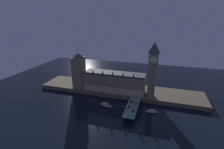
# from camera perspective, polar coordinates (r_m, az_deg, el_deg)

# --- Properties ---
(ground_plane) EXTENTS (400.00, 400.00, 0.00)m
(ground_plane) POSITION_cam_1_polar(r_m,az_deg,el_deg) (193.94, -0.54, -10.79)
(ground_plane) COLOR black
(embankment) EXTENTS (220.00, 42.00, 5.38)m
(embankment) POSITION_cam_1_polar(r_m,az_deg,el_deg) (226.09, 2.44, -5.46)
(embankment) COLOR brown
(embankment) RESTS_ON ground_plane
(parliament_hall) EXTENTS (79.00, 20.03, 30.05)m
(parliament_hall) POSITION_cam_1_polar(r_m,az_deg,el_deg) (213.42, 0.86, -2.56)
(parliament_hall) COLOR #7F7056
(parliament_hall) RESTS_ON embankment
(clock_tower) EXTENTS (10.72, 10.83, 68.34)m
(clock_tower) POSITION_cam_1_polar(r_m,az_deg,el_deg) (194.21, 14.13, 2.03)
(clock_tower) COLOR #7F7056
(clock_tower) RESTS_ON embankment
(victoria_tower) EXTENTS (14.99, 14.99, 53.86)m
(victoria_tower) POSITION_cam_1_polar(r_m,az_deg,el_deg) (226.72, -11.62, 1.46)
(victoria_tower) COLOR #7F7056
(victoria_tower) RESTS_ON embankment
(bridge) EXTENTS (12.55, 46.00, 6.43)m
(bridge) POSITION_cam_1_polar(r_m,az_deg,el_deg) (182.20, 7.13, -11.45)
(bridge) COLOR slate
(bridge) RESTS_ON ground_plane
(car_northbound_lead) EXTENTS (2.10, 4.32, 1.45)m
(car_northbound_lead) POSITION_cam_1_polar(r_m,az_deg,el_deg) (188.43, 6.78, -9.41)
(car_northbound_lead) COLOR black
(car_northbound_lead) RESTS_ON bridge
(car_northbound_trail) EXTENTS (2.00, 4.70, 1.57)m
(car_northbound_trail) POSITION_cam_1_polar(r_m,az_deg,el_deg) (177.95, 6.05, -11.20)
(car_northbound_trail) COLOR red
(car_northbound_trail) RESTS_ON bridge
(car_southbound_lead) EXTENTS (2.04, 4.71, 1.43)m
(car_southbound_lead) POSITION_cam_1_polar(r_m,az_deg,el_deg) (172.06, 7.49, -12.44)
(car_southbound_lead) COLOR navy
(car_southbound_lead) RESTS_ON bridge
(car_southbound_trail) EXTENTS (1.87, 3.93, 1.51)m
(car_southbound_trail) POSITION_cam_1_polar(r_m,az_deg,el_deg) (185.78, 8.36, -9.92)
(car_southbound_trail) COLOR red
(car_southbound_trail) RESTS_ON bridge
(pedestrian_near_rail) EXTENTS (0.38, 0.38, 1.84)m
(pedestrian_near_rail) POSITION_cam_1_polar(r_m,az_deg,el_deg) (174.50, 4.86, -11.73)
(pedestrian_near_rail) COLOR black
(pedestrian_near_rail) RESTS_ON bridge
(pedestrian_mid_walk) EXTENTS (0.38, 0.38, 1.58)m
(pedestrian_mid_walk) POSITION_cam_1_polar(r_m,az_deg,el_deg) (177.26, 8.77, -11.43)
(pedestrian_mid_walk) COLOR black
(pedestrian_mid_walk) RESTS_ON bridge
(street_lamp_near) EXTENTS (1.34, 0.60, 7.08)m
(street_lamp_near) POSITION_cam_1_polar(r_m,az_deg,el_deg) (167.41, 4.27, -11.79)
(street_lamp_near) COLOR #2D3333
(street_lamp_near) RESTS_ON bridge
(street_lamp_mid) EXTENTS (1.34, 0.60, 5.94)m
(street_lamp_mid) POSITION_cam_1_polar(r_m,az_deg,el_deg) (178.69, 9.11, -10.12)
(street_lamp_mid) COLOR #2D3333
(street_lamp_mid) RESTS_ON bridge
(street_lamp_far) EXTENTS (1.34, 0.60, 7.15)m
(street_lamp_far) POSITION_cam_1_polar(r_m,az_deg,el_deg) (192.77, 6.25, -7.43)
(street_lamp_far) COLOR #2D3333
(street_lamp_far) RESTS_ON bridge
(boat_upstream) EXTENTS (16.04, 7.62, 4.20)m
(boat_upstream) POSITION_cam_1_polar(r_m,az_deg,el_deg) (191.23, -2.27, -10.74)
(boat_upstream) COLOR #B2A893
(boat_upstream) RESTS_ON ground_plane
(boat_downstream) EXTENTS (13.03, 5.07, 3.32)m
(boat_downstream) POSITION_cam_1_polar(r_m,az_deg,el_deg) (185.05, 13.75, -12.56)
(boat_downstream) COLOR #B2A893
(boat_downstream) RESTS_ON ground_plane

